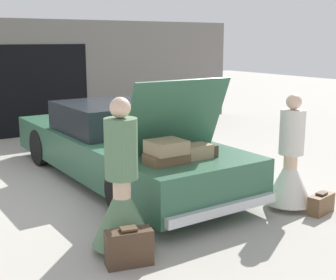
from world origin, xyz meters
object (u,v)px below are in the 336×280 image
(person_right, at_px, (290,169))
(suitcase_beside_left_person, at_px, (129,248))
(person_left, at_px, (122,198))
(suitcase_beside_right_person, at_px, (321,204))
(car, at_px, (119,145))

(person_right, relative_size, suitcase_beside_left_person, 3.05)
(person_left, xyz_separation_m, person_right, (2.58, -0.11, -0.05))
(person_left, xyz_separation_m, suitcase_beside_left_person, (-0.12, -0.35, -0.42))
(suitcase_beside_left_person, relative_size, suitcase_beside_right_person, 1.13)
(suitcase_beside_left_person, distance_m, suitcase_beside_right_person, 2.91)
(person_left, xyz_separation_m, suitcase_beside_right_person, (2.79, -0.51, -0.48))
(suitcase_beside_left_person, bearing_deg, person_right, 5.16)
(person_left, distance_m, suitcase_beside_right_person, 2.87)
(person_right, bearing_deg, suitcase_beside_left_person, 89.43)
(car, bearing_deg, person_left, -117.51)
(person_left, bearing_deg, car, 164.04)
(person_left, distance_m, person_right, 2.58)
(person_left, relative_size, suitcase_beside_right_person, 3.70)
(suitcase_beside_left_person, xyz_separation_m, suitcase_beside_right_person, (2.91, -0.15, -0.06))
(person_right, bearing_deg, suitcase_beside_right_person, -157.99)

